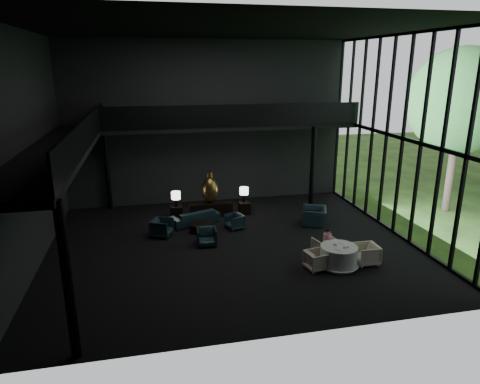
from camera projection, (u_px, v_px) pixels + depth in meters
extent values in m
cube|color=black|center=(232.00, 246.00, 16.76)|extent=(14.00, 12.00, 0.02)
cube|color=black|center=(231.00, 28.00, 14.47)|extent=(14.00, 12.00, 0.02)
cube|color=black|center=(209.00, 124.00, 21.24)|extent=(14.00, 0.04, 8.00)
cube|color=black|center=(282.00, 190.00, 10.00)|extent=(14.00, 0.04, 8.00)
cube|color=black|center=(26.00, 153.00, 14.20)|extent=(0.04, 12.00, 8.00)
cube|color=black|center=(58.00, 152.00, 14.40)|extent=(2.00, 12.00, 0.25)
cube|color=black|center=(232.00, 126.00, 20.50)|extent=(12.00, 2.00, 0.25)
cube|color=black|center=(87.00, 133.00, 14.43)|extent=(0.06, 12.00, 1.00)
cube|color=black|center=(236.00, 115.00, 19.40)|extent=(12.00, 0.06, 1.00)
cylinder|color=black|center=(68.00, 283.00, 9.84)|extent=(0.24, 0.24, 4.00)
cylinder|color=black|center=(107.00, 169.00, 20.51)|extent=(0.24, 0.24, 4.00)
cylinder|color=black|center=(312.00, 167.00, 20.91)|extent=(0.24, 0.24, 4.00)
cylinder|color=#382D23|center=(452.00, 161.00, 20.17)|extent=(0.36, 0.36, 4.90)
sphere|color=#2B5E21|center=(461.00, 101.00, 19.36)|extent=(4.80, 4.80, 4.80)
cube|color=black|center=(211.00, 210.00, 19.93)|extent=(2.01, 0.46, 0.64)
ellipsoid|color=#B36325|center=(210.00, 190.00, 19.85)|extent=(0.78, 0.78, 1.21)
cylinder|color=#B36325|center=(210.00, 174.00, 19.65)|extent=(0.27, 0.27, 0.25)
cube|color=black|center=(176.00, 212.00, 19.69)|extent=(0.54, 0.54, 0.60)
cylinder|color=black|center=(176.00, 203.00, 19.45)|extent=(0.13, 0.13, 0.37)
cylinder|color=white|center=(176.00, 195.00, 19.35)|extent=(0.42, 0.42, 0.34)
cube|color=black|center=(244.00, 208.00, 20.30)|extent=(0.52, 0.52, 0.57)
cylinder|color=black|center=(244.00, 198.00, 20.23)|extent=(0.13, 0.13, 0.37)
cylinder|color=white|center=(244.00, 191.00, 20.13)|extent=(0.42, 0.42, 0.34)
imported|color=#273842|center=(195.00, 214.00, 18.96)|extent=(2.34, 1.39, 0.88)
imported|color=black|center=(162.00, 227.00, 17.58)|extent=(1.05, 1.07, 0.85)
imported|color=#142C33|center=(234.00, 222.00, 18.42)|extent=(0.75, 0.78, 0.64)
imported|color=#202F37|center=(207.00, 236.00, 16.72)|extent=(0.77, 0.73, 0.75)
imported|color=black|center=(314.00, 212.00, 18.87)|extent=(1.23, 1.47, 1.10)
cube|color=black|center=(202.00, 227.00, 18.13)|extent=(1.11, 1.11, 0.37)
cylinder|color=white|center=(338.00, 256.00, 14.97)|extent=(1.29, 1.29, 0.75)
cone|color=white|center=(338.00, 265.00, 15.06)|extent=(1.46, 1.46, 0.10)
imported|color=beige|center=(325.00, 246.00, 15.74)|extent=(0.91, 0.87, 0.80)
imported|color=#BAB394|center=(366.00, 253.00, 15.15)|extent=(0.77, 0.81, 0.82)
imported|color=beige|center=(317.00, 260.00, 14.75)|extent=(0.74, 0.77, 0.70)
cylinder|color=pink|center=(327.00, 239.00, 15.71)|extent=(0.30, 0.30, 0.42)
sphere|color=#D8A884|center=(328.00, 231.00, 15.62)|extent=(0.21, 0.21, 0.21)
ellipsoid|color=black|center=(328.00, 230.00, 15.61)|extent=(0.22, 0.22, 0.15)
cylinder|color=white|center=(338.00, 249.00, 14.64)|extent=(0.29, 0.29, 0.02)
cylinder|color=white|center=(342.00, 243.00, 15.13)|extent=(0.22, 0.22, 0.01)
cylinder|color=white|center=(344.00, 246.00, 14.88)|extent=(0.19, 0.19, 0.01)
cylinder|color=white|center=(348.00, 247.00, 14.73)|extent=(0.09, 0.09, 0.06)
ellipsoid|color=white|center=(335.00, 244.00, 14.96)|extent=(0.16, 0.16, 0.08)
cylinder|color=#99999E|center=(344.00, 248.00, 14.68)|extent=(0.08, 0.08, 0.07)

